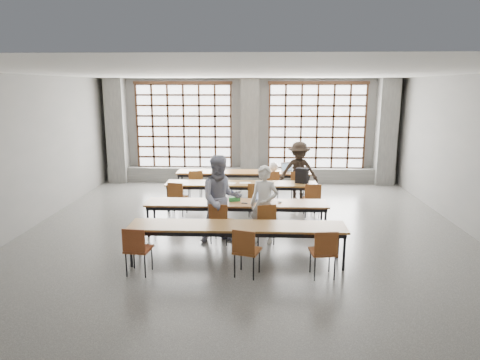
# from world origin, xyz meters

# --- Properties ---
(floor) EXTENTS (11.00, 11.00, 0.00)m
(floor) POSITION_xyz_m (0.00, 0.00, 0.00)
(floor) COLOR #4B4B49
(floor) RESTS_ON ground
(ceiling) EXTENTS (11.00, 11.00, 0.00)m
(ceiling) POSITION_xyz_m (0.00, 0.00, 3.50)
(ceiling) COLOR silver
(ceiling) RESTS_ON floor
(wall_back) EXTENTS (10.00, 0.00, 10.00)m
(wall_back) POSITION_xyz_m (0.00, 5.50, 1.75)
(wall_back) COLOR #5F5F5D
(wall_back) RESTS_ON floor
(wall_front) EXTENTS (10.00, 0.00, 10.00)m
(wall_front) POSITION_xyz_m (0.00, -5.50, 1.75)
(wall_front) COLOR #5F5F5D
(wall_front) RESTS_ON floor
(wall_left) EXTENTS (0.00, 11.00, 11.00)m
(wall_left) POSITION_xyz_m (-5.00, 0.00, 1.75)
(wall_left) COLOR #5F5F5D
(wall_left) RESTS_ON floor
(column_left) EXTENTS (0.60, 0.55, 3.50)m
(column_left) POSITION_xyz_m (-4.50, 5.22, 1.75)
(column_left) COLOR #52524F
(column_left) RESTS_ON floor
(column_mid) EXTENTS (0.60, 0.55, 3.50)m
(column_mid) POSITION_xyz_m (0.00, 5.22, 1.75)
(column_mid) COLOR #52524F
(column_mid) RESTS_ON floor
(column_right) EXTENTS (0.60, 0.55, 3.50)m
(column_right) POSITION_xyz_m (4.50, 5.22, 1.75)
(column_right) COLOR #52524F
(column_right) RESTS_ON floor
(window_left) EXTENTS (3.32, 0.12, 3.00)m
(window_left) POSITION_xyz_m (-2.25, 5.42, 1.90)
(window_left) COLOR white
(window_left) RESTS_ON wall_back
(window_right) EXTENTS (3.32, 0.12, 3.00)m
(window_right) POSITION_xyz_m (2.25, 5.42, 1.90)
(window_right) COLOR white
(window_right) RESTS_ON wall_back
(sill_ledge) EXTENTS (9.80, 0.35, 0.50)m
(sill_ledge) POSITION_xyz_m (0.00, 5.30, 0.25)
(sill_ledge) COLOR #52524F
(sill_ledge) RESTS_ON floor
(desk_row_a) EXTENTS (4.00, 0.70, 0.73)m
(desk_row_a) POSITION_xyz_m (-0.15, 3.52, 0.66)
(desk_row_a) COLOR brown
(desk_row_a) RESTS_ON floor
(desk_row_b) EXTENTS (4.00, 0.70, 0.73)m
(desk_row_b) POSITION_xyz_m (-0.16, 1.97, 0.66)
(desk_row_b) COLOR brown
(desk_row_b) RESTS_ON floor
(desk_row_c) EXTENTS (4.00, 0.70, 0.73)m
(desk_row_c) POSITION_xyz_m (-0.19, 0.03, 0.66)
(desk_row_c) COLOR brown
(desk_row_c) RESTS_ON floor
(desk_row_d) EXTENTS (4.00, 0.70, 0.73)m
(desk_row_d) POSITION_xyz_m (-0.11, -1.56, 0.66)
(desk_row_d) COLOR brown
(desk_row_d) RESTS_ON floor
(chair_back_left) EXTENTS (0.52, 0.52, 0.88)m
(chair_back_left) POSITION_xyz_m (-1.53, 2.89, 0.54)
(chair_back_left) COLOR brown
(chair_back_left) RESTS_ON floor
(chair_back_mid) EXTENTS (0.50, 0.51, 0.88)m
(chair_back_mid) POSITION_xyz_m (0.67, 2.89, 0.54)
(chair_back_mid) COLOR brown
(chair_back_mid) RESTS_ON floor
(chair_back_right) EXTENTS (0.50, 0.51, 0.88)m
(chair_back_right) POSITION_xyz_m (1.43, 2.89, 0.54)
(chair_back_right) COLOR brown
(chair_back_right) RESTS_ON floor
(chair_mid_left) EXTENTS (0.48, 0.48, 0.88)m
(chair_mid_left) POSITION_xyz_m (-1.77, 1.34, 0.54)
(chair_mid_left) COLOR brown
(chair_mid_left) RESTS_ON floor
(chair_mid_centre) EXTENTS (0.45, 0.45, 0.88)m
(chair_mid_centre) POSITION_xyz_m (0.23, 1.34, 0.54)
(chair_mid_centre) COLOR brown
(chair_mid_centre) RESTS_ON floor
(chair_mid_right) EXTENTS (0.42, 0.43, 0.88)m
(chair_mid_right) POSITION_xyz_m (1.64, 1.34, 0.54)
(chair_mid_right) COLOR brown
(chair_mid_right) RESTS_ON floor
(chair_front_left) EXTENTS (0.50, 0.50, 0.88)m
(chair_front_left) POSITION_xyz_m (-0.51, -0.60, 0.54)
(chair_front_left) COLOR brown
(chair_front_left) RESTS_ON floor
(chair_front_right) EXTENTS (0.52, 0.52, 0.88)m
(chair_front_right) POSITION_xyz_m (0.43, -0.60, 0.54)
(chair_front_right) COLOR brown
(chair_front_right) RESTS_ON floor
(chair_near_left) EXTENTS (0.47, 0.47, 0.88)m
(chair_near_left) POSITION_xyz_m (-1.81, -2.19, 0.54)
(chair_near_left) COLOR brown
(chair_near_left) RESTS_ON floor
(chair_near_mid) EXTENTS (0.52, 0.53, 0.88)m
(chair_near_mid) POSITION_xyz_m (0.07, -2.19, 0.54)
(chair_near_mid) COLOR brown
(chair_near_mid) RESTS_ON floor
(chair_near_right) EXTENTS (0.46, 0.46, 0.88)m
(chair_near_right) POSITION_xyz_m (1.40, -2.19, 0.54)
(chair_near_right) COLOR brown
(chair_near_right) RESTS_ON floor
(student_male) EXTENTS (0.69, 0.56, 1.64)m
(student_male) POSITION_xyz_m (0.41, -0.47, 0.82)
(student_male) COLOR silver
(student_male) RESTS_ON floor
(student_female) EXTENTS (1.04, 0.90, 1.85)m
(student_female) POSITION_xyz_m (-0.49, -0.47, 0.93)
(student_female) COLOR #181D4A
(student_female) RESTS_ON floor
(student_back) EXTENTS (1.12, 0.66, 1.70)m
(student_back) POSITION_xyz_m (1.45, 3.02, 0.85)
(student_back) COLOR black
(student_back) RESTS_ON floor
(laptop_front) EXTENTS (0.44, 0.40, 0.26)m
(laptop_front) POSITION_xyz_m (0.37, 0.14, 0.79)
(laptop_front) COLOR #B4B4B9
(laptop_front) RESTS_ON desk_row_c
(laptop_back) EXTENTS (0.45, 0.41, 0.26)m
(laptop_back) POSITION_xyz_m (1.18, 3.62, 0.79)
(laptop_back) COLOR silver
(laptop_back) RESTS_ON desk_row_a
(mouse) EXTENTS (0.11, 0.09, 0.04)m
(mouse) POSITION_xyz_m (0.76, 0.01, 0.75)
(mouse) COLOR silver
(mouse) RESTS_ON desk_row_c
(green_box) EXTENTS (0.26, 0.15, 0.09)m
(green_box) POSITION_xyz_m (-0.24, 0.11, 0.78)
(green_box) COLOR #297F38
(green_box) RESTS_ON desk_row_c
(phone) EXTENTS (0.14, 0.09, 0.01)m
(phone) POSITION_xyz_m (-0.01, -0.07, 0.74)
(phone) COLOR black
(phone) RESTS_ON desk_row_c
(paper_sheet_a) EXTENTS (0.36, 0.32, 0.00)m
(paper_sheet_a) POSITION_xyz_m (-0.76, 2.02, 0.73)
(paper_sheet_a) COLOR white
(paper_sheet_a) RESTS_ON desk_row_b
(paper_sheet_b) EXTENTS (0.34, 0.28, 0.00)m
(paper_sheet_b) POSITION_xyz_m (-0.46, 1.92, 0.73)
(paper_sheet_b) COLOR white
(paper_sheet_b) RESTS_ON desk_row_b
(paper_sheet_c) EXTENTS (0.31, 0.22, 0.00)m
(paper_sheet_c) POSITION_xyz_m (-0.06, 1.97, 0.73)
(paper_sheet_c) COLOR silver
(paper_sheet_c) RESTS_ON desk_row_b
(backpack) EXTENTS (0.37, 0.31, 0.40)m
(backpack) POSITION_xyz_m (1.44, 2.02, 0.93)
(backpack) COLOR black
(backpack) RESTS_ON desk_row_b
(plastic_bag) EXTENTS (0.32, 0.29, 0.29)m
(plastic_bag) POSITION_xyz_m (0.75, 3.57, 0.87)
(plastic_bag) COLOR white
(plastic_bag) RESTS_ON desk_row_a
(red_pouch) EXTENTS (0.21, 0.11, 0.06)m
(red_pouch) POSITION_xyz_m (-1.81, -2.11, 0.50)
(red_pouch) COLOR maroon
(red_pouch) RESTS_ON chair_near_left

